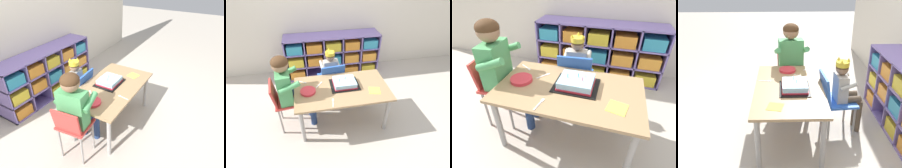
# 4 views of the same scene
# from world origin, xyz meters

# --- Properties ---
(ground) EXTENTS (16.00, 16.00, 0.00)m
(ground) POSITION_xyz_m (0.00, 0.00, 0.00)
(ground) COLOR #BCB2A3
(classroom_back_wall) EXTENTS (6.27, 0.10, 2.77)m
(classroom_back_wall) POSITION_xyz_m (0.00, 1.52, 1.39)
(classroom_back_wall) COLOR beige
(classroom_back_wall) RESTS_ON ground
(storage_cubby_shelf) EXTENTS (1.72, 0.40, 0.78)m
(storage_cubby_shelf) POSITION_xyz_m (0.10, 1.26, 0.38)
(storage_cubby_shelf) COLOR #7F6BB2
(storage_cubby_shelf) RESTS_ON ground
(activity_table) EXTENTS (1.20, 0.69, 0.57)m
(activity_table) POSITION_xyz_m (0.00, 0.00, 0.50)
(activity_table) COLOR #A37F56
(activity_table) RESTS_ON ground
(classroom_chair_blue) EXTENTS (0.40, 0.39, 0.68)m
(classroom_chair_blue) POSITION_xyz_m (-0.05, 0.48, 0.41)
(classroom_chair_blue) COLOR blue
(classroom_chair_blue) RESTS_ON ground
(child_with_crown) EXTENTS (0.31, 0.31, 0.85)m
(child_with_crown) POSITION_xyz_m (-0.06, 0.59, 0.53)
(child_with_crown) COLOR #B2ADA3
(child_with_crown) RESTS_ON ground
(classroom_chair_adult_side) EXTENTS (0.36, 0.37, 0.72)m
(classroom_chair_adult_side) POSITION_xyz_m (-0.75, 0.04, 0.45)
(classroom_chair_adult_side) COLOR red
(classroom_chair_adult_side) RESTS_ON ground
(adult_helper_seated) EXTENTS (0.45, 0.43, 1.07)m
(adult_helper_seated) POSITION_xyz_m (-0.64, 0.05, 0.66)
(adult_helper_seated) COLOR #4C9E5B
(adult_helper_seated) RESTS_ON ground
(birthday_cake_on_tray) EXTENTS (0.37, 0.30, 0.11)m
(birthday_cake_on_tray) POSITION_xyz_m (0.05, 0.06, 0.60)
(birthday_cake_on_tray) COLOR black
(birthday_cake_on_tray) RESTS_ON activity_table
(paper_plate_stack) EXTENTS (0.19, 0.19, 0.03)m
(paper_plate_stack) POSITION_xyz_m (-0.43, -0.01, 0.58)
(paper_plate_stack) COLOR #DB333D
(paper_plate_stack) RESTS_ON activity_table
(paper_napkin_square) EXTENTS (0.16, 0.16, 0.00)m
(paper_napkin_square) POSITION_xyz_m (0.40, -0.13, 0.57)
(paper_napkin_square) COLOR #F4DB4C
(paper_napkin_square) RESTS_ON activity_table
(fork_by_napkin) EXTENTS (0.13, 0.09, 0.00)m
(fork_by_napkin) POSITION_xyz_m (-0.49, 0.22, 0.57)
(fork_by_napkin) COLOR white
(fork_by_napkin) RESTS_ON activity_table
(fork_near_cake_tray) EXTENTS (0.10, 0.12, 0.00)m
(fork_near_cake_tray) POSITION_xyz_m (-0.27, 0.13, 0.57)
(fork_near_cake_tray) COLOR white
(fork_near_cake_tray) RESTS_ON activity_table
(fork_beside_plate_stack) EXTENTS (0.04, 0.14, 0.00)m
(fork_beside_plate_stack) POSITION_xyz_m (-0.15, -0.25, 0.57)
(fork_beside_plate_stack) COLOR white
(fork_beside_plate_stack) RESTS_ON activity_table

